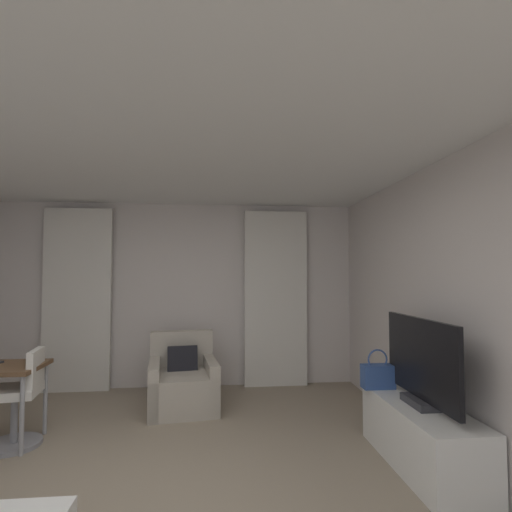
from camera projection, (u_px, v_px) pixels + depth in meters
wall_window at (180, 294)px, 5.55m from camera, size 5.12×0.06×2.60m
wall_right at (493, 314)px, 2.78m from camera, size 0.06×6.12×2.60m
ceiling at (137, 120)px, 2.60m from camera, size 5.12×6.12×0.06m
curtain_left_panel at (77, 299)px, 5.29m from camera, size 0.90×0.06×2.50m
curtain_right_panel at (276, 298)px, 5.55m from camera, size 0.90×0.06×2.50m
armchair at (183, 383)px, 4.60m from camera, size 0.89×0.96×0.86m
desk_chair at (19, 403)px, 3.59m from camera, size 0.48×0.48×0.88m
tv_console at (421, 436)px, 3.19m from camera, size 0.50×1.30×0.50m
tv_flatscreen at (421, 364)px, 3.20m from camera, size 0.20×1.09×0.72m
handbag_primary at (378, 375)px, 3.68m from camera, size 0.30×0.14×0.37m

